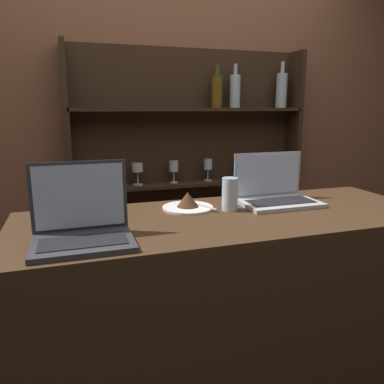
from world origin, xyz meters
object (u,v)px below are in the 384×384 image
laptop_near (82,225)px  laptop_far (275,193)px  water_glass (230,194)px  cake_plate (188,203)px

laptop_near → laptop_far: laptop_near is taller
laptop_far → laptop_near: bearing=-163.3°
water_glass → cake_plate: bearing=156.0°
laptop_near → laptop_far: size_ratio=0.91×
laptop_far → cake_plate: bearing=176.5°
cake_plate → water_glass: 0.18m
laptop_near → water_glass: size_ratio=1.52×
cake_plate → laptop_near: bearing=-147.7°
laptop_far → water_glass: size_ratio=1.66×
water_glass → laptop_far: bearing=11.1°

